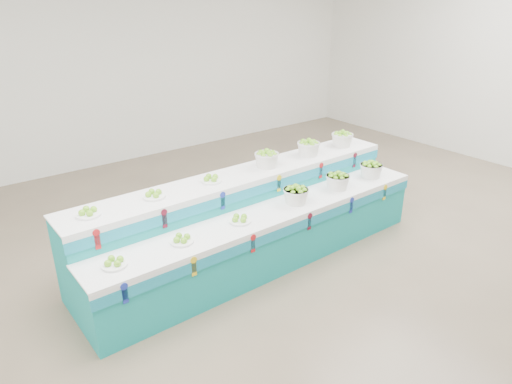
{
  "coord_description": "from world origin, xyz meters",
  "views": [
    {
      "loc": [
        -3.82,
        -3.42,
        3.05
      ],
      "look_at": [
        -0.75,
        0.58,
        0.87
      ],
      "focal_mm": 32.62,
      "sensor_mm": 36.0,
      "label": 1
    }
  ],
  "objects_px": {
    "basket_upper_right": "(342,139)",
    "plate_upper_mid": "(154,194)",
    "display_stand": "(256,219)",
    "basket_lower_left": "(296,194)"
  },
  "relations": [
    {
      "from": "plate_upper_mid",
      "to": "basket_upper_right",
      "type": "bearing_deg",
      "value": 0.53
    },
    {
      "from": "plate_upper_mid",
      "to": "basket_upper_right",
      "type": "relative_size",
      "value": 0.81
    },
    {
      "from": "display_stand",
      "to": "basket_lower_left",
      "type": "bearing_deg",
      "value": -35.6
    },
    {
      "from": "plate_upper_mid",
      "to": "basket_upper_right",
      "type": "xyz_separation_m",
      "value": [
        2.94,
        0.03,
        0.06
      ]
    },
    {
      "from": "display_stand",
      "to": "plate_upper_mid",
      "type": "bearing_deg",
      "value": 166.67
    },
    {
      "from": "basket_upper_right",
      "to": "plate_upper_mid",
      "type": "bearing_deg",
      "value": -179.47
    },
    {
      "from": "display_stand",
      "to": "basket_lower_left",
      "type": "xyz_separation_m",
      "value": [
        0.39,
        -0.27,
        0.32
      ]
    },
    {
      "from": "basket_lower_left",
      "to": "plate_upper_mid",
      "type": "height_order",
      "value": "plate_upper_mid"
    },
    {
      "from": "display_stand",
      "to": "basket_upper_right",
      "type": "bearing_deg",
      "value": 8.88
    },
    {
      "from": "basket_upper_right",
      "to": "display_stand",
      "type": "bearing_deg",
      "value": -170.59
    }
  ]
}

